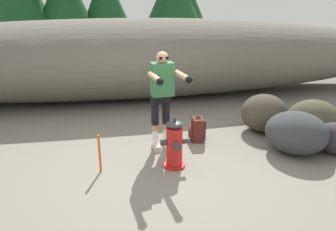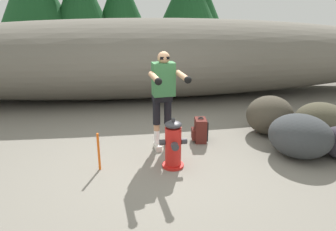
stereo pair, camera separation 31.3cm
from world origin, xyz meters
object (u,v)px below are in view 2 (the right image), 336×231
object	(u,v)px
boulder_large	(270,115)
boulder_small	(300,136)
spare_backpack	(200,130)
boulder_mid	(320,122)
fire_hydrant	(173,145)
survey_stake	(99,152)
utility_worker	(163,89)

from	to	relation	value
boulder_large	boulder_small	distance (m)	1.04
spare_backpack	boulder_mid	world-z (taller)	boulder_mid
fire_hydrant	survey_stake	world-z (taller)	fire_hydrant
fire_hydrant	boulder_small	bearing A→B (deg)	2.69
utility_worker	boulder_mid	bearing A→B (deg)	84.77
utility_worker	boulder_mid	distance (m)	3.04
spare_backpack	survey_stake	distance (m)	1.98
spare_backpack	boulder_small	size ratio (longest dim) A/B	0.45
utility_worker	boulder_large	world-z (taller)	utility_worker
utility_worker	boulder_large	xyz separation A→B (m)	(2.16, 0.47, -0.72)
boulder_mid	boulder_small	xyz separation A→B (m)	(-0.73, -0.59, -0.00)
spare_backpack	boulder_mid	xyz separation A→B (m)	(2.24, -0.23, 0.14)
spare_backpack	survey_stake	size ratio (longest dim) A/B	0.78
boulder_large	boulder_mid	distance (m)	0.91
boulder_large	spare_backpack	bearing A→B (deg)	-171.40
utility_worker	spare_backpack	world-z (taller)	utility_worker
boulder_mid	boulder_small	world-z (taller)	boulder_mid
spare_backpack	boulder_small	world-z (taller)	boulder_small
boulder_large	survey_stake	bearing A→B (deg)	-161.62
utility_worker	spare_backpack	size ratio (longest dim) A/B	3.65
boulder_mid	survey_stake	world-z (taller)	boulder_mid
fire_hydrant	boulder_large	world-z (taller)	fire_hydrant
boulder_large	survey_stake	size ratio (longest dim) A/B	1.55
fire_hydrant	spare_backpack	distance (m)	1.14
utility_worker	boulder_large	distance (m)	2.32
spare_backpack	boulder_mid	distance (m)	2.25
boulder_small	utility_worker	bearing A→B (deg)	165.67
spare_backpack	boulder_large	distance (m)	1.47
boulder_large	survey_stake	distance (m)	3.40
boulder_small	survey_stake	distance (m)	3.29
spare_backpack	boulder_large	world-z (taller)	boulder_large
spare_backpack	survey_stake	xyz separation A→B (m)	(-1.79, -0.85, 0.08)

